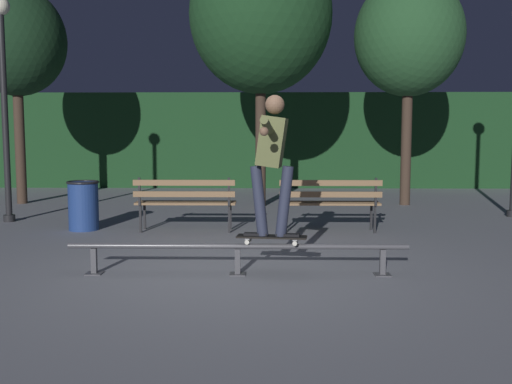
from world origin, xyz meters
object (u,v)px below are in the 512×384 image
Objects in this scene: park_bench_leftmost at (185,199)px; tree_far_left at (16,42)px; skateboard at (272,237)px; skateboarder at (272,153)px; park_bench_left_center at (330,199)px; tree_far_right at (409,37)px; trash_can at (83,205)px; grind_rail at (238,251)px; tree_behind_benches at (261,15)px; lamp_post_left at (3,80)px.

tree_far_left is (-4.16, 3.65, 2.98)m from park_bench_leftmost.
skateboard is 0.51× the size of skateboarder.
tree_far_right reaches higher than park_bench_left_center.
trash_can is (-3.04, 2.96, -0.95)m from skateboarder.
grind_rail is 7.15m from tree_behind_benches.
park_bench_left_center is (0.93, 2.80, -0.83)m from skateboarder.
park_bench_leftmost is 6.38m from tree_far_right.
park_bench_left_center is 3.98m from trash_can.
skateboard is 0.94m from skateboarder.
lamp_post_left reaches higher than skateboarder.
tree_far_right is 8.09m from lamp_post_left.
grind_rail is 0.98× the size of lamp_post_left.
tree_far_left is (-5.13, 6.45, 3.25)m from grind_rail.
park_bench_leftmost is at bearing 180.00° from park_bench_left_center.
skateboard reaches higher than grind_rail.
tree_far_right is at bearing 18.57° from lamp_post_left.
skateboard is at bearing -49.48° from tree_far_left.
grind_rail is at bearing 179.95° from skateboarder.
lamp_post_left reaches higher than park_bench_left_center.
park_bench_leftmost is 0.41× the size of lamp_post_left.
tree_behind_benches is 3.19m from tree_far_right.
grind_rail is 3.10m from park_bench_left_center.
skateboarder is 7.37m from tree_far_right.
grind_rail is 1.16m from skateboarder.
tree_behind_benches is 5.55m from trash_can.
park_bench_left_center is 0.28× the size of tree_behind_benches.
grind_rail is 3.98m from trash_can.
tree_far_right is 6.11× the size of trash_can.
skateboard is 0.20× the size of lamp_post_left.
trash_can is (-5.99, -3.41, -3.18)m from tree_far_right.
park_bench_leftmost is 0.28× the size of tree_behind_benches.
skateboarder is 6.12m from lamp_post_left.
skateboarder is 4.35m from trash_can.
park_bench_leftmost is at bearing 115.86° from skateboard.
skateboard is at bearing -114.86° from tree_far_right.
lamp_post_left is at bearing 140.60° from skateboarder.
lamp_post_left is at bearing 169.64° from park_bench_left_center.
park_bench_leftmost is 6.29m from tree_far_left.
grind_rail is at bearing 180.00° from skateboard.
lamp_post_left reaches higher than skateboard.
tree_behind_benches reaches higher than trash_can.
park_bench_left_center is 0.41× the size of lamp_post_left.
lamp_post_left is at bearing 162.77° from park_bench_leftmost.
skateboarder is at bearing -108.46° from park_bench_left_center.
park_bench_leftmost is (-1.36, 2.80, 0.11)m from skateboard.
park_bench_leftmost reaches higher than trash_can.
trash_can is at bearing 131.93° from grind_rail.
tree_far_right is at bearing 65.14° from skateboard.
skateboarder is 8.76m from tree_far_left.
lamp_post_left is (0.87, -2.63, -1.04)m from tree_far_left.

